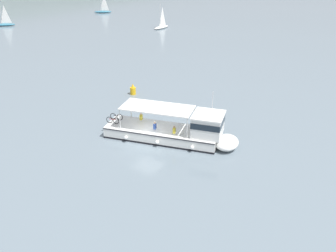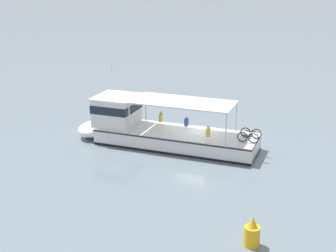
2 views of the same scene
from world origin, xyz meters
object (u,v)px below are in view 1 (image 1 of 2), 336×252
ferry_main (178,131)px  sailboat_far_right (4,24)px  sailboat_off_stern (103,11)px  sailboat_horizon_west (161,26)px  channel_buoy (133,90)px

ferry_main → sailboat_far_right: sailboat_far_right is taller
sailboat_far_right → sailboat_off_stern: size_ratio=1.00×
ferry_main → sailboat_far_right: bearing=71.4°
sailboat_far_right → sailboat_off_stern: 28.14m
sailboat_horizon_west → sailboat_off_stern: 28.40m
sailboat_far_right → channel_buoy: 56.67m
ferry_main → sailboat_far_right: (22.32, 66.16, -0.47)m
channel_buoy → sailboat_far_right: bearing=74.0°
ferry_main → sailboat_off_stern: size_ratio=2.41×
channel_buoy → sailboat_off_stern: bearing=49.1°
sailboat_horizon_west → channel_buoy: bearing=-147.1°
ferry_main → sailboat_horizon_west: bearing=39.4°
sailboat_horizon_west → channel_buoy: 42.10m
ferry_main → channel_buoy: size_ratio=9.29×
ferry_main → channel_buoy: bearing=60.2°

